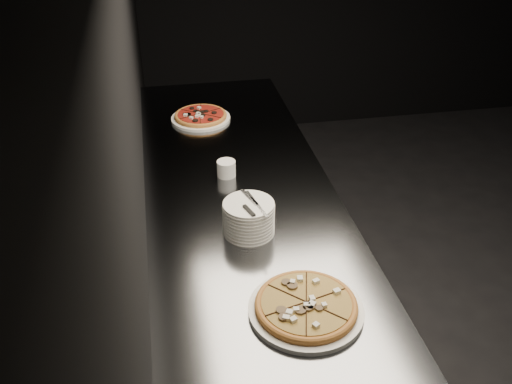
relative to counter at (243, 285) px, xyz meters
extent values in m
cube|color=black|center=(-0.37, 0.00, 0.94)|extent=(0.02, 5.00, 2.80)
cube|color=slate|center=(0.00, 0.00, -0.01)|extent=(0.70, 2.40, 0.90)
cube|color=slate|center=(0.00, 0.00, 0.45)|extent=(0.74, 2.44, 0.02)
cylinder|color=white|center=(0.08, -0.67, 0.47)|extent=(0.34, 0.34, 0.02)
cylinder|color=#CA843C|center=(0.08, -0.67, 0.48)|extent=(0.36, 0.36, 0.01)
torus|color=#CA843C|center=(0.08, -0.67, 0.49)|extent=(0.37, 0.37, 0.02)
cylinder|color=gold|center=(0.08, -0.67, 0.49)|extent=(0.32, 0.32, 0.01)
cylinder|color=white|center=(-0.08, 0.73, 0.47)|extent=(0.29, 0.29, 0.01)
cylinder|color=#CA843C|center=(-0.08, 0.73, 0.48)|extent=(0.33, 0.33, 0.01)
torus|color=#CA843C|center=(-0.08, 0.73, 0.48)|extent=(0.34, 0.34, 0.02)
cylinder|color=#A42117|center=(-0.08, 0.73, 0.49)|extent=(0.30, 0.30, 0.01)
cylinder|color=white|center=(-0.01, -0.24, 0.47)|extent=(0.18, 0.18, 0.01)
cylinder|color=white|center=(-0.01, -0.24, 0.48)|extent=(0.18, 0.18, 0.01)
cylinder|color=white|center=(-0.01, -0.24, 0.49)|extent=(0.18, 0.18, 0.01)
cylinder|color=white|center=(-0.01, -0.24, 0.51)|extent=(0.18, 0.18, 0.01)
cylinder|color=white|center=(-0.01, -0.24, 0.52)|extent=(0.18, 0.18, 0.01)
cylinder|color=white|center=(-0.01, -0.24, 0.53)|extent=(0.18, 0.18, 0.01)
cylinder|color=white|center=(-0.01, -0.24, 0.55)|extent=(0.18, 0.18, 0.01)
cylinder|color=white|center=(-0.01, -0.24, 0.56)|extent=(0.18, 0.18, 0.01)
cylinder|color=white|center=(-0.01, -0.24, 0.57)|extent=(0.18, 0.18, 0.01)
cube|color=#ADB0B4|center=(-0.01, -0.21, 0.58)|extent=(0.05, 0.11, 0.00)
cube|color=black|center=(-0.02, -0.29, 0.58)|extent=(0.03, 0.07, 0.01)
cube|color=#ADB0B4|center=(0.01, -0.25, 0.58)|extent=(0.01, 0.18, 0.00)
cylinder|color=white|center=(-0.04, 0.16, 0.49)|extent=(0.08, 0.08, 0.07)
cylinder|color=black|center=(-0.04, 0.16, 0.52)|extent=(0.06, 0.06, 0.01)
camera|label=1|loc=(-0.29, -1.85, 1.64)|focal=40.00mm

